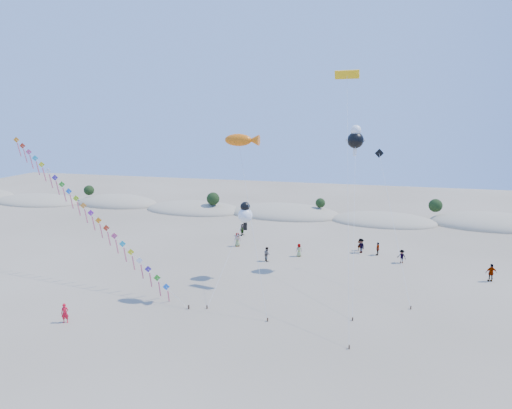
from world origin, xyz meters
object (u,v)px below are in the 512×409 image
(fish_kite, at_px, (242,140))
(kite_train, at_px, (84,207))
(flyer_foreground, at_px, (65,313))
(parafoil_kite, at_px, (347,79))

(fish_kite, bearing_deg, kite_train, 177.79)
(kite_train, relative_size, fish_kite, 1.60)
(fish_kite, relative_size, flyer_foreground, 9.20)
(kite_train, distance_m, fish_kite, 18.09)
(fish_kite, bearing_deg, flyer_foreground, -146.32)
(fish_kite, bearing_deg, parafoil_kite, 34.15)
(parafoil_kite, bearing_deg, kite_train, -168.53)
(fish_kite, height_order, parafoil_kite, parafoil_kite)
(parafoil_kite, xyz_separation_m, flyer_foreground, (-21.17, -14.21, -19.01))
(parafoil_kite, distance_m, flyer_foreground, 31.81)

